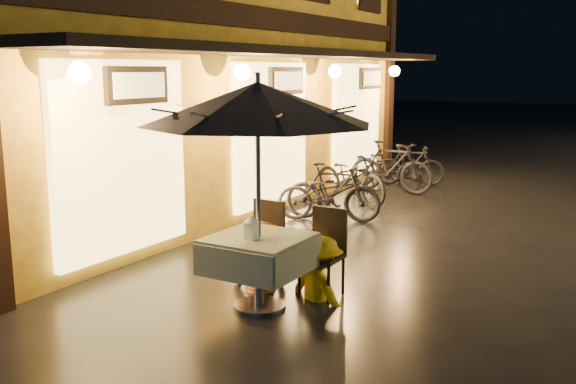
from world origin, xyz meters
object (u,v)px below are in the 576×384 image
Objects in this scene: cafe_table at (259,254)px; patio_umbrella at (258,104)px; person_yellow at (320,238)px; table_lantern at (251,226)px; bicycle_0 at (329,194)px; person_orange at (260,222)px.

patio_umbrella is (0.00, -0.00, 1.56)m from cafe_table.
person_yellow is (0.41, 0.59, -1.46)m from patio_umbrella.
table_lantern is 4.27m from bicycle_0.
person_orange is at bearing 116.85° from table_lantern.
patio_umbrella reaches higher than bicycle_0.
table_lantern is 0.18× the size of person_yellow.
patio_umbrella is 1.24m from table_lantern.
bicycle_0 is at bearing 106.10° from table_lantern.
table_lantern is at bearing 79.45° from person_yellow.
bicycle_0 is at bearing -45.89° from person_yellow.
person_orange is at bearing 20.04° from person_yellow.
patio_umbrella is 4.45m from bicycle_0.
cafe_table is at bearing 90.00° from patio_umbrella.
table_lantern is (0.00, -0.14, 0.33)m from cafe_table.
person_yellow is at bearing 60.71° from table_lantern.
person_yellow is 0.80× the size of bicycle_0.
cafe_table is 1.56m from patio_umbrella.
table_lantern reaches higher than bicycle_0.
cafe_table is at bearing 114.23° from person_orange.
person_yellow is (0.41, 0.59, 0.10)m from cafe_table.
patio_umbrella is at bearing 90.00° from table_lantern.
cafe_table is 0.40× the size of patio_umbrella.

